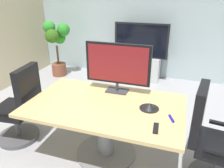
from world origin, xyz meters
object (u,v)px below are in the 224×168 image
object	(u,v)px
office_chair_left	(20,111)
remote_control	(156,128)
potted_plant	(57,42)
conference_table	(105,118)
wall_display_unit	(140,61)
tv_monitor	(118,65)
office_chair_right	(211,145)
conference_phone	(149,106)

from	to	relation	value
office_chair_left	remote_control	xyz separation A→B (m)	(1.83, -0.24, 0.28)
potted_plant	remote_control	xyz separation A→B (m)	(2.68, -2.62, -0.09)
conference_table	wall_display_unit	size ratio (longest dim) A/B	1.38
office_chair_left	remote_control	world-z (taller)	office_chair_left
conference_table	tv_monitor	distance (m)	0.67
tv_monitor	potted_plant	distance (m)	2.84
office_chair_right	conference_phone	bearing A→B (deg)	92.56
conference_table	potted_plant	world-z (taller)	potted_plant
tv_monitor	wall_display_unit	world-z (taller)	tv_monitor
conference_table	office_chair_right	xyz separation A→B (m)	(1.20, -0.02, -0.08)
tv_monitor	conference_phone	distance (m)	0.67
potted_plant	conference_phone	xyz separation A→B (m)	(2.55, -2.25, -0.06)
office_chair_right	conference_phone	xyz separation A→B (m)	(-0.69, 0.07, 0.30)
conference_phone	office_chair_left	bearing A→B (deg)	-175.75
office_chair_right	tv_monitor	size ratio (longest dim) A/B	1.30
wall_display_unit	conference_phone	xyz separation A→B (m)	(0.63, -2.61, 0.32)
office_chair_left	wall_display_unit	xyz separation A→B (m)	(1.07, 2.74, -0.01)
tv_monitor	office_chair_right	bearing A→B (deg)	-19.12
tv_monitor	conference_phone	world-z (taller)	tv_monitor
office_chair_right	conference_phone	distance (m)	0.76
conference_table	office_chair_left	xyz separation A→B (m)	(-1.20, -0.08, -0.08)
office_chair_left	remote_control	bearing A→B (deg)	76.20
office_chair_left	tv_monitor	bearing A→B (deg)	104.30
remote_control	office_chair_left	bearing A→B (deg)	168.04
tv_monitor	office_chair_left	bearing A→B (deg)	-159.48
tv_monitor	potted_plant	bearing A→B (deg)	137.31
potted_plant	office_chair_left	bearing A→B (deg)	-70.31
conference_phone	potted_plant	bearing A→B (deg)	138.64
remote_control	potted_plant	bearing A→B (deg)	131.28
tv_monitor	potted_plant	world-z (taller)	tv_monitor
conference_table	conference_phone	size ratio (longest dim) A/B	8.23
office_chair_right	tv_monitor	world-z (taller)	tv_monitor
potted_plant	remote_control	world-z (taller)	potted_plant
potted_plant	remote_control	bearing A→B (deg)	-44.34
office_chair_left	wall_display_unit	bearing A→B (deg)	152.35
wall_display_unit	conference_table	bearing A→B (deg)	-87.40
wall_display_unit	office_chair_right	bearing A→B (deg)	-63.86
tv_monitor	potted_plant	size ratio (longest dim) A/B	0.64
office_chair_left	potted_plant	world-z (taller)	potted_plant
office_chair_left	office_chair_right	size ratio (longest dim) A/B	1.00
conference_phone	conference_table	bearing A→B (deg)	-174.58
wall_display_unit	remote_control	world-z (taller)	wall_display_unit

